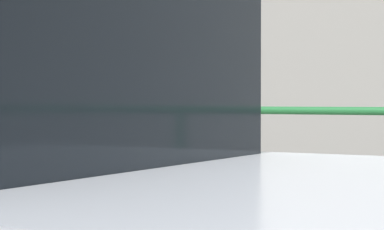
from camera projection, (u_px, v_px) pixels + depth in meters
parking_meter at (225, 120)px, 3.53m from camera, size 0.17×0.18×1.52m
pedestrian_at_meter at (133, 143)px, 3.85m from camera, size 0.62×0.45×1.69m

